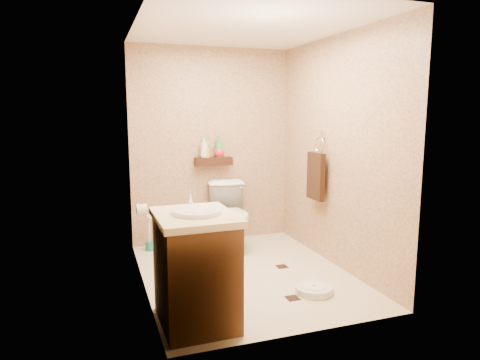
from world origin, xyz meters
name	(u,v)px	position (x,y,z in m)	size (l,w,h in m)	color
ground	(246,274)	(0.00, 0.00, 0.00)	(2.50, 2.50, 0.00)	beige
wall_back	(212,146)	(0.00, 1.25, 1.20)	(2.00, 0.04, 2.40)	tan
wall_front	(307,173)	(0.00, -1.25, 1.20)	(2.00, 0.04, 2.40)	tan
wall_left	(140,159)	(-1.00, 0.00, 1.20)	(0.04, 2.50, 2.40)	tan
wall_right	(336,153)	(1.00, 0.00, 1.20)	(0.04, 2.50, 2.40)	tan
ceiling	(246,26)	(0.00, 0.00, 2.40)	(2.00, 2.50, 0.02)	white
wall_shelf	(214,161)	(0.00, 1.17, 1.02)	(0.46, 0.14, 0.10)	#351B0E
floor_accents	(251,274)	(0.04, -0.03, 0.00)	(1.14, 1.36, 0.01)	black
toilet	(232,216)	(0.12, 0.83, 0.39)	(0.44, 0.77, 0.78)	white
vanity	(196,267)	(-0.70, -0.82, 0.45)	(0.60, 0.72, 1.00)	brown
bathroom_scale	(314,289)	(0.43, -0.63, 0.03)	(0.40, 0.40, 0.07)	silver
toilet_brush	(149,238)	(-0.82, 1.07, 0.15)	(0.10, 0.10, 0.44)	#1B6E6C
towel_ring	(316,174)	(0.91, 0.25, 0.95)	(0.12, 0.30, 0.76)	silver
toilet_paper	(142,209)	(-0.94, 0.65, 0.60)	(0.12, 0.11, 0.12)	silver
bottle_a	(204,147)	(-0.12, 1.17, 1.19)	(0.10, 0.10, 0.25)	white
bottle_b	(206,151)	(-0.10, 1.17, 1.15)	(0.07, 0.07, 0.16)	yellow
bottle_c	(219,151)	(0.07, 1.17, 1.15)	(0.12, 0.12, 0.16)	red
bottle_d	(219,146)	(0.07, 1.17, 1.20)	(0.10, 0.10, 0.26)	green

